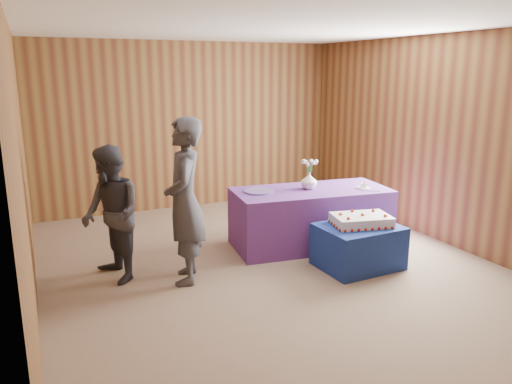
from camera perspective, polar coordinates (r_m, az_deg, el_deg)
ground at (r=5.92m, az=1.47°, el=-8.50°), size 6.00×6.00×0.00m
room_shell at (r=5.50m, az=1.59°, el=9.16°), size 5.04×6.04×2.72m
cake_table at (r=5.95m, az=11.62°, el=-6.11°), size 0.93×0.74×0.50m
serving_table at (r=6.55m, az=6.26°, el=-2.89°), size 2.09×1.13×0.75m
sheet_cake at (r=5.89m, az=11.94°, el=-3.16°), size 0.76×0.59×0.16m
vase at (r=6.46m, az=6.08°, el=1.29°), size 0.22×0.22×0.22m
flower_spray at (r=6.41m, az=6.13°, el=3.47°), size 0.22×0.22×0.17m
platter at (r=6.27m, az=0.34°, el=0.08°), size 0.50×0.50×0.02m
plate at (r=6.63m, az=12.18°, el=0.47°), size 0.23×0.23×0.01m
cake_slice at (r=6.62m, az=12.20°, el=0.77°), size 0.08×0.08×0.08m
knife at (r=6.48m, az=12.87°, el=0.10°), size 0.24×0.14×0.00m
guest_left at (r=5.33m, az=-8.15°, el=-1.07°), size 0.60×0.75×1.78m
guest_right at (r=5.54m, az=-16.21°, el=-2.51°), size 0.71×0.83×1.49m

